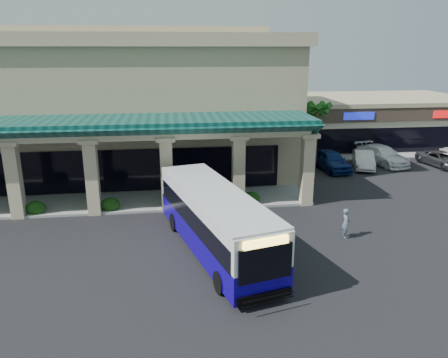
{
  "coord_description": "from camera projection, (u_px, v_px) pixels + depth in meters",
  "views": [
    {
      "loc": [
        -2.86,
        -21.03,
        9.87
      ],
      "look_at": [
        0.47,
        4.35,
        2.2
      ],
      "focal_mm": 35.0,
      "sensor_mm": 36.0,
      "label": 1
    }
  ],
  "objects": [
    {
      "name": "arcade",
      "position": [
        87.0,
        163.0,
        27.81
      ],
      "size": [
        30.0,
        6.2,
        5.7
      ],
      "primitive_type": null,
      "color": "#093A36",
      "rests_on": "ground"
    },
    {
      "name": "main_building",
      "position": [
        103.0,
        102.0,
        35.73
      ],
      "size": [
        30.8,
        14.8,
        11.35
      ],
      "primitive_type": null,
      "color": "tan",
      "rests_on": "ground"
    },
    {
      "name": "broadleaf_tree",
      "position": [
        277.0,
        130.0,
        41.45
      ],
      "size": [
        2.6,
        2.6,
        4.81
      ],
      "primitive_type": null,
      "color": "#11330B",
      "rests_on": "ground"
    },
    {
      "name": "car_red",
      "position": [
        382.0,
        155.0,
        38.66
      ],
      "size": [
        3.6,
        5.94,
        1.61
      ],
      "primitive_type": "imported",
      "rotation": [
        0.0,
        0.0,
        0.26
      ],
      "color": "white",
      "rests_on": "ground"
    },
    {
      "name": "pedestrian",
      "position": [
        346.0,
        223.0,
        23.51
      ],
      "size": [
        0.45,
        0.64,
        1.66
      ],
      "primitive_type": "imported",
      "rotation": [
        0.0,
        0.0,
        1.49
      ],
      "color": "slate",
      "rests_on": "ground"
    },
    {
      "name": "strip_mall",
      "position": [
        360.0,
        119.0,
        47.5
      ],
      "size": [
        22.5,
        12.5,
        4.9
      ],
      "primitive_type": null,
      "color": "beige",
      "rests_on": "ground"
    },
    {
      "name": "ground",
      "position": [
        226.0,
        242.0,
        23.16
      ],
      "size": [
        110.0,
        110.0,
        0.0
      ],
      "primitive_type": "plane",
      "color": "black"
    },
    {
      "name": "car_silver",
      "position": [
        331.0,
        160.0,
        36.78
      ],
      "size": [
        2.4,
        5.12,
        1.7
      ],
      "primitive_type": "imported",
      "rotation": [
        0.0,
        0.0,
        0.08
      ],
      "color": "#091D52",
      "rests_on": "ground"
    },
    {
      "name": "palm_0",
      "position": [
        316.0,
        137.0,
        33.72
      ],
      "size": [
        2.4,
        2.4,
        6.6
      ],
      "primitive_type": null,
      "color": "#195316",
      "rests_on": "ground"
    },
    {
      "name": "palm_1",
      "position": [
        315.0,
        135.0,
        36.81
      ],
      "size": [
        2.4,
        2.4,
        5.8
      ],
      "primitive_type": null,
      "color": "#195316",
      "rests_on": "ground"
    },
    {
      "name": "transit_bus",
      "position": [
        215.0,
        222.0,
        21.67
      ],
      "size": [
        5.42,
        11.76,
        3.2
      ],
      "primitive_type": null,
      "rotation": [
        0.0,
        0.0,
        0.25
      ],
      "color": "#10008D",
      "rests_on": "ground"
    },
    {
      "name": "car_white",
      "position": [
        364.0,
        159.0,
        37.43
      ],
      "size": [
        2.9,
        4.73,
        1.47
      ],
      "primitive_type": "imported",
      "rotation": [
        0.0,
        0.0,
        -0.32
      ],
      "color": "silver",
      "rests_on": "ground"
    },
    {
      "name": "car_gray",
      "position": [
        441.0,
        159.0,
        37.92
      ],
      "size": [
        2.86,
        4.91,
        1.28
      ],
      "primitive_type": "imported",
      "rotation": [
        0.0,
        0.0,
        0.16
      ],
      "color": "#36383B",
      "rests_on": "ground"
    }
  ]
}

